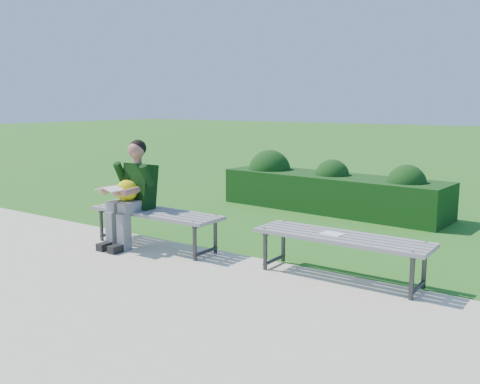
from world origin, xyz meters
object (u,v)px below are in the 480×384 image
at_px(hedge, 327,188).
at_px(bench_left, 156,215).
at_px(seated_boy, 132,190).
at_px(paper_sheet, 332,234).
at_px(bench_right, 341,241).

height_order(hedge, bench_left, hedge).
bearing_deg(seated_boy, hedge, 74.46).
height_order(seated_boy, paper_sheet, seated_boy).
xyz_separation_m(hedge, paper_sheet, (1.62, -3.23, 0.10)).
xyz_separation_m(bench_left, seated_boy, (-0.30, -0.10, 0.30)).
bearing_deg(hedge, bench_left, -101.19).
relative_size(hedge, bench_right, 2.16).
distance_m(hedge, bench_left, 3.47).
relative_size(seated_boy, paper_sheet, 5.51).
distance_m(bench_right, paper_sheet, 0.12).
xyz_separation_m(bench_right, paper_sheet, (-0.10, 0.00, 0.06)).
relative_size(bench_right, seated_boy, 1.37).
xyz_separation_m(bench_left, bench_right, (2.39, 0.17, 0.00)).
bearing_deg(hedge, seated_boy, -105.54).
xyz_separation_m(hedge, bench_left, (-0.67, -3.40, 0.04)).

